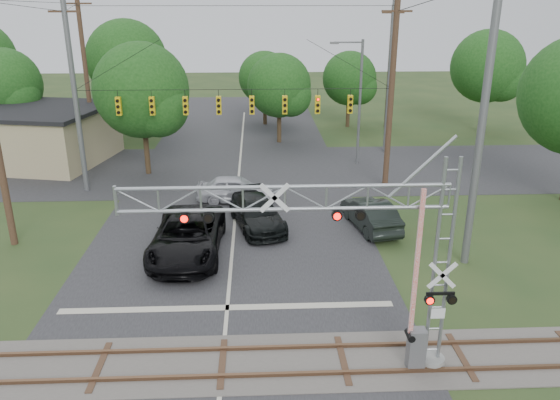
{
  "coord_description": "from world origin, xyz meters",
  "views": [
    {
      "loc": [
        1.23,
        -13.08,
        11.28
      ],
      "look_at": [
        2.15,
        7.5,
        3.73
      ],
      "focal_mm": 35.0,
      "sensor_mm": 36.0,
      "label": 1
    }
  ],
  "objects_px": {
    "traffic_signal_span": "(249,99)",
    "pickup_black": "(187,236)",
    "crossing_gantry": "(346,246)",
    "car_dark": "(257,213)",
    "sedan_silver": "(236,189)",
    "streetlight": "(358,96)"
  },
  "relations": [
    {
      "from": "pickup_black",
      "to": "sedan_silver",
      "type": "height_order",
      "value": "pickup_black"
    },
    {
      "from": "pickup_black",
      "to": "streetlight",
      "type": "distance_m",
      "value": 18.61
    },
    {
      "from": "crossing_gantry",
      "to": "sedan_silver",
      "type": "height_order",
      "value": "crossing_gantry"
    },
    {
      "from": "crossing_gantry",
      "to": "streetlight",
      "type": "height_order",
      "value": "streetlight"
    },
    {
      "from": "crossing_gantry",
      "to": "streetlight",
      "type": "relative_size",
      "value": 1.16
    },
    {
      "from": "crossing_gantry",
      "to": "pickup_black",
      "type": "height_order",
      "value": "crossing_gantry"
    },
    {
      "from": "car_dark",
      "to": "streetlight",
      "type": "relative_size",
      "value": 0.61
    },
    {
      "from": "traffic_signal_span",
      "to": "pickup_black",
      "type": "bearing_deg",
      "value": -106.92
    },
    {
      "from": "sedan_silver",
      "to": "pickup_black",
      "type": "bearing_deg",
      "value": 166.4
    },
    {
      "from": "streetlight",
      "to": "pickup_black",
      "type": "bearing_deg",
      "value": -125.25
    },
    {
      "from": "traffic_signal_span",
      "to": "streetlight",
      "type": "xyz_separation_m",
      "value": [
        7.58,
        5.28,
        -0.73
      ]
    },
    {
      "from": "crossing_gantry",
      "to": "traffic_signal_span",
      "type": "height_order",
      "value": "traffic_signal_span"
    },
    {
      "from": "crossing_gantry",
      "to": "sedan_silver",
      "type": "relative_size",
      "value": 2.21
    },
    {
      "from": "sedan_silver",
      "to": "crossing_gantry",
      "type": "bearing_deg",
      "value": -163.99
    },
    {
      "from": "crossing_gantry",
      "to": "car_dark",
      "type": "distance_m",
      "value": 12.8
    },
    {
      "from": "sedan_silver",
      "to": "streetlight",
      "type": "height_order",
      "value": "streetlight"
    },
    {
      "from": "pickup_black",
      "to": "sedan_silver",
      "type": "bearing_deg",
      "value": 75.56
    },
    {
      "from": "crossing_gantry",
      "to": "car_dark",
      "type": "height_order",
      "value": "crossing_gantry"
    },
    {
      "from": "car_dark",
      "to": "sedan_silver",
      "type": "distance_m",
      "value": 4.12
    },
    {
      "from": "traffic_signal_span",
      "to": "pickup_black",
      "type": "height_order",
      "value": "traffic_signal_span"
    },
    {
      "from": "traffic_signal_span",
      "to": "streetlight",
      "type": "distance_m",
      "value": 9.27
    },
    {
      "from": "pickup_black",
      "to": "sedan_silver",
      "type": "relative_size",
      "value": 1.47
    }
  ]
}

